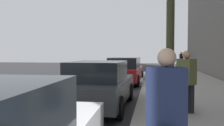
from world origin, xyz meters
TOP-DOWN VIEW (x-y plane):
  - ground_plane at (0.00, 0.00)m, footprint 56.00×56.00m
  - sidewalk at (0.00, -3.30)m, footprint 28.00×4.60m
  - lane_stripe_centre at (0.00, 3.20)m, footprint 28.00×0.14m
  - snow_bank_curb at (3.19, -0.70)m, footprint 7.03×0.56m
  - parked_car_charcoal at (-5.86, 0.20)m, footprint 4.23×1.95m
  - parked_car_red at (0.51, 0.07)m, footprint 4.51×2.03m
  - pedestrian_navy_coat at (-10.50, -1.65)m, footprint 0.55×0.46m
  - pedestrian_olive_coat at (-6.75, -2.39)m, footprint 0.53×0.52m
  - pedestrian_black_coat at (12.01, -4.48)m, footprint 0.50×0.58m
  - rolling_suitcase at (-6.20, -2.32)m, footprint 0.34×0.22m

SIDE VIEW (x-z plane):
  - ground_plane at x=0.00m, z-range 0.00..0.00m
  - lane_stripe_centre at x=0.00m, z-range 0.00..0.01m
  - sidewalk at x=0.00m, z-range 0.00..0.15m
  - snow_bank_curb at x=3.19m, z-range 0.00..0.22m
  - rolling_suitcase at x=-6.20m, z-range -0.03..0.87m
  - parked_car_charcoal at x=-5.86m, z-range 0.00..1.51m
  - parked_car_red at x=0.51m, z-range 0.00..1.51m
  - pedestrian_navy_coat at x=-10.50m, z-range 0.21..1.89m
  - pedestrian_olive_coat at x=-6.75m, z-range 0.21..1.90m
  - pedestrian_black_coat at x=12.01m, z-range 0.21..1.96m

